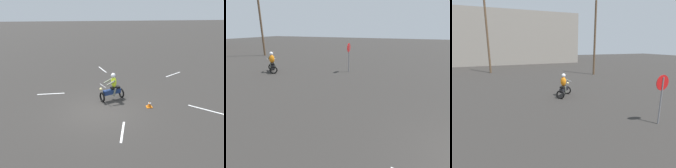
% 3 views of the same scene
% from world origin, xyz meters
% --- Properties ---
extents(ground_plane, '(120.00, 120.00, 0.00)m').
position_xyz_m(ground_plane, '(0.00, 0.00, 0.00)').
color(ground_plane, '#2D2B28').
extents(motorcycle_rider_foreground, '(1.54, 1.12, 1.66)m').
position_xyz_m(motorcycle_rider_foreground, '(-0.83, -1.40, 0.73)').
color(motorcycle_rider_foreground, black).
rests_on(motorcycle_rider_foreground, ground).
extents(traffic_cone_mid_center, '(0.32, 0.32, 0.35)m').
position_xyz_m(traffic_cone_mid_center, '(-2.77, -0.17, 0.17)').
color(traffic_cone_mid_center, orange).
rests_on(traffic_cone_mid_center, ground).
extents(lane_stripe_e, '(1.69, 0.16, 0.01)m').
position_xyz_m(lane_stripe_e, '(3.00, -2.65, 0.00)').
color(lane_stripe_e, silver).
rests_on(lane_stripe_e, ground).
extents(lane_stripe_n, '(0.49, 1.70, 0.01)m').
position_xyz_m(lane_stripe_n, '(-0.93, 2.11, 0.00)').
color(lane_stripe_n, silver).
rests_on(lane_stripe_n, ground).
extents(lane_stripe_nw, '(1.70, 1.52, 0.01)m').
position_xyz_m(lane_stripe_nw, '(-5.87, 0.53, 0.00)').
color(lane_stripe_nw, silver).
rests_on(lane_stripe_nw, ground).
extents(lane_stripe_sw, '(1.60, 1.16, 0.01)m').
position_xyz_m(lane_stripe_sw, '(-6.23, -5.75, 0.00)').
color(lane_stripe_sw, silver).
rests_on(lane_stripe_sw, ground).
extents(lane_stripe_s, '(0.63, 1.78, 0.01)m').
position_xyz_m(lane_stripe_s, '(-0.59, -7.69, 0.00)').
color(lane_stripe_s, silver).
rests_on(lane_stripe_s, ground).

